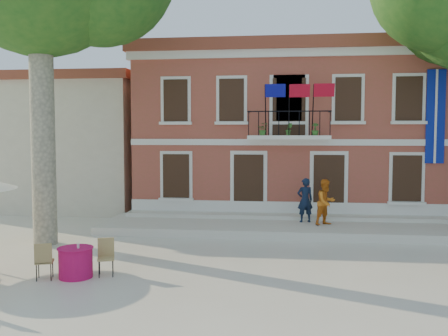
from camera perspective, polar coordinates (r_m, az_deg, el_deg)
ground at (r=14.74m, az=-0.46°, el=-10.38°), size 90.00×90.00×0.00m
main_building at (r=24.15m, az=7.34°, el=4.25°), size 13.50×9.59×7.50m
neighbor_west at (r=27.60m, az=-17.35°, el=2.90°), size 9.40×9.40×6.40m
terrace at (r=18.89m, az=7.35°, el=-6.75°), size 14.00×3.40×0.30m
pedestrian_navy at (r=19.12m, az=9.24°, el=-3.64°), size 0.70×0.56×1.67m
pedestrian_orange at (r=18.66m, az=11.56°, el=-3.84°), size 1.04×1.01×1.68m
cafe_table_1 at (r=13.40m, az=-16.60°, el=-10.17°), size 1.95×1.01×0.95m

